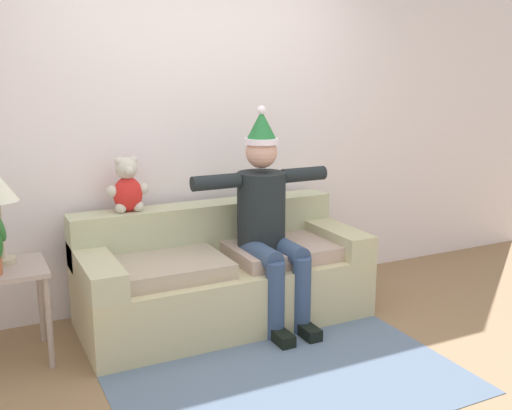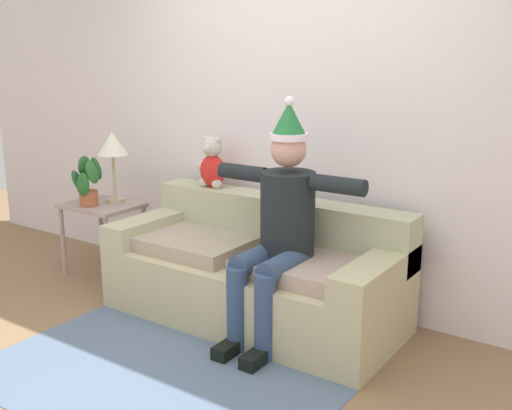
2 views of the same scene
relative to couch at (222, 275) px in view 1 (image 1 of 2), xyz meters
The scene contains 6 objects.
ground_plane 1.08m from the couch, 90.00° to the right, with size 10.00×10.00×0.00m, color #8D6C4B.
back_wall 1.15m from the couch, 90.00° to the left, with size 7.00×0.10×2.70m, color white.
couch is the anchor object (origin of this frame).
person_seated 0.54m from the couch, 29.62° to the right, with size 1.02×0.77×1.50m.
teddy_bear 0.90m from the couch, 155.33° to the left, with size 0.29×0.17×0.38m.
area_rug 1.08m from the couch, 90.00° to the right, with size 1.98×1.23×0.01m, color slate.
Camera 1 is at (-1.55, -2.64, 1.73)m, focal length 41.53 mm.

